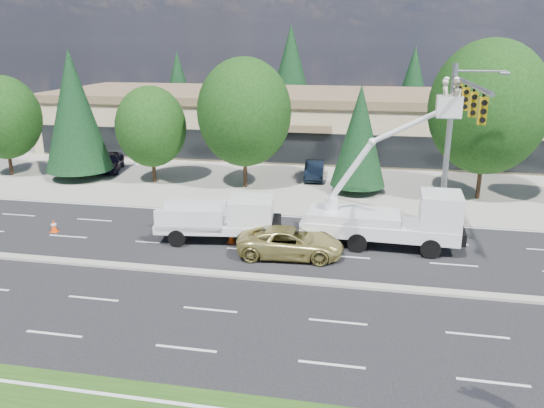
% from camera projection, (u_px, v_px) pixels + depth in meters
% --- Properties ---
extents(ground, '(140.00, 140.00, 0.00)m').
position_uv_depth(ground, '(232.00, 276.00, 23.83)').
color(ground, black).
rests_on(ground, ground).
extents(concrete_apron, '(140.00, 22.00, 0.01)m').
position_uv_depth(concrete_apron, '(296.00, 172.00, 42.60)').
color(concrete_apron, gray).
rests_on(concrete_apron, ground).
extents(road_median, '(120.00, 0.55, 0.12)m').
position_uv_depth(road_median, '(231.00, 275.00, 23.82)').
color(road_median, gray).
rests_on(road_median, ground).
extents(strip_mall, '(50.40, 15.40, 5.50)m').
position_uv_depth(strip_mall, '(312.00, 120.00, 51.13)').
color(strip_mall, tan).
rests_on(strip_mall, ground).
extents(tree_front_a, '(5.56, 5.56, 7.71)m').
position_uv_depth(tree_front_a, '(4.00, 118.00, 40.56)').
color(tree_front_a, '#332114').
rests_on(tree_front_a, ground).
extents(tree_front_b, '(4.91, 4.91, 9.67)m').
position_uv_depth(tree_front_b, '(74.00, 110.00, 39.28)').
color(tree_front_b, '#332114').
rests_on(tree_front_b, ground).
extents(tree_front_c, '(5.12, 5.12, 7.10)m').
position_uv_depth(tree_front_c, '(151.00, 127.00, 38.50)').
color(tree_front_c, '#332114').
rests_on(tree_front_c, ground).
extents(tree_front_d, '(6.60, 6.60, 9.15)m').
position_uv_depth(tree_front_d, '(244.00, 112.00, 36.87)').
color(tree_front_d, '#332114').
rests_on(tree_front_d, ground).
extents(tree_front_e, '(3.76, 3.76, 7.42)m').
position_uv_depth(tree_front_e, '(359.00, 136.00, 35.83)').
color(tree_front_e, '#332114').
rests_on(tree_front_e, ground).
extents(tree_front_f, '(7.47, 7.47, 10.37)m').
position_uv_depth(tree_front_f, '(488.00, 107.00, 33.77)').
color(tree_front_f, '#332114').
rests_on(tree_front_f, ground).
extents(tree_back_a, '(4.56, 4.56, 8.98)m').
position_uv_depth(tree_back_a, '(178.00, 86.00, 65.08)').
color(tree_back_a, '#332114').
rests_on(tree_back_a, ground).
extents(tree_back_b, '(6.11, 6.11, 12.04)m').
position_uv_depth(tree_back_b, '(291.00, 74.00, 62.06)').
color(tree_back_b, '#332114').
rests_on(tree_back_b, ground).
extents(tree_back_c, '(4.91, 4.91, 9.68)m').
position_uv_depth(tree_back_c, '(413.00, 86.00, 59.90)').
color(tree_back_c, '#332114').
rests_on(tree_back_c, ground).
extents(tree_back_d, '(4.42, 4.42, 8.70)m').
position_uv_depth(tree_back_d, '(525.00, 93.00, 57.88)').
color(tree_back_d, '#332114').
rests_on(tree_back_d, ground).
extents(signal_mast, '(2.76, 10.16, 9.00)m').
position_uv_depth(signal_mast, '(456.00, 125.00, 26.84)').
color(signal_mast, gray).
rests_on(signal_mast, ground).
extents(utility_pickup, '(6.31, 3.00, 2.33)m').
position_uv_depth(utility_pickup, '(224.00, 223.00, 27.83)').
color(utility_pickup, white).
rests_on(utility_pickup, ground).
extents(bucket_truck, '(8.41, 2.78, 8.56)m').
position_uv_depth(bucket_truck, '(397.00, 212.00, 26.65)').
color(bucket_truck, white).
rests_on(bucket_truck, ground).
extents(traffic_cone_a, '(0.40, 0.40, 0.70)m').
position_uv_depth(traffic_cone_a, '(54.00, 226.00, 29.27)').
color(traffic_cone_a, '#FF4508').
rests_on(traffic_cone_a, ground).
extents(traffic_cone_b, '(0.40, 0.40, 0.70)m').
position_uv_depth(traffic_cone_b, '(231.00, 237.00, 27.69)').
color(traffic_cone_b, '#FF4508').
rests_on(traffic_cone_b, ground).
extents(traffic_cone_c, '(0.40, 0.40, 0.70)m').
position_uv_depth(traffic_cone_c, '(259.00, 243.00, 26.76)').
color(traffic_cone_c, '#FF4508').
rests_on(traffic_cone_c, ground).
extents(minivan, '(5.29, 2.71, 1.43)m').
position_uv_depth(minivan, '(290.00, 242.00, 25.85)').
color(minivan, tan).
rests_on(minivan, ground).
extents(parked_car_west, '(2.93, 4.76, 1.51)m').
position_uv_depth(parked_car_west, '(110.00, 162.00, 42.93)').
color(parked_car_west, black).
rests_on(parked_car_west, ground).
extents(parked_car_east, '(1.68, 4.18, 1.35)m').
position_uv_depth(parked_car_east, '(314.00, 170.00, 40.49)').
color(parked_car_east, black).
rests_on(parked_car_east, ground).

